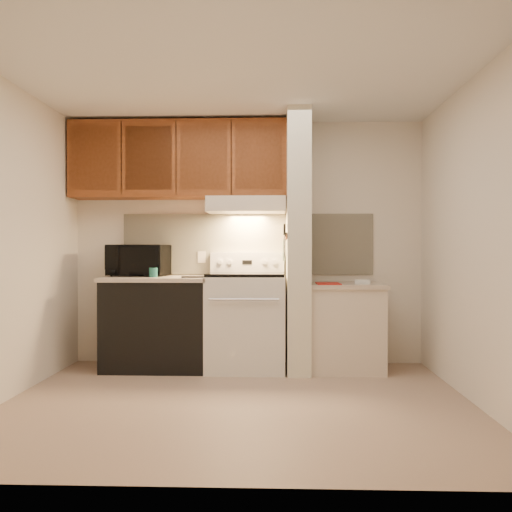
{
  "coord_description": "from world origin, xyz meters",
  "views": [
    {
      "loc": [
        0.28,
        -4.15,
        1.17
      ],
      "look_at": [
        0.11,
        0.75,
        1.12
      ],
      "focal_mm": 38.0,
      "sensor_mm": 36.0,
      "label": 1
    }
  ],
  "objects": [
    {
      "name": "knife_blade_c",
      "position": [
        0.38,
        1.09,
        1.2
      ],
      "size": [
        0.01,
        0.04,
        0.2
      ],
      "primitive_type": "cube",
      "color": "silver",
      "rests_on": "knife_strip"
    },
    {
      "name": "outlet",
      "position": [
        -0.48,
        1.48,
        1.1
      ],
      "size": [
        0.08,
        0.01,
        0.12
      ],
      "primitive_type": "cube",
      "color": "beige",
      "rests_on": "backsplash"
    },
    {
      "name": "red_folder",
      "position": [
        0.79,
        1.0,
        0.85
      ],
      "size": [
        0.23,
        0.3,
        0.01
      ],
      "primitive_type": "cube",
      "rotation": [
        0.0,
        0.0,
        0.03
      ],
      "color": "#B02018",
      "rests_on": "right_countertop"
    },
    {
      "name": "floor",
      "position": [
        0.0,
        0.0,
        0.0
      ],
      "size": [
        3.6,
        3.6,
        0.0
      ],
      "primitive_type": "plane",
      "color": "tan",
      "rests_on": "ground"
    },
    {
      "name": "backsplash",
      "position": [
        0.0,
        1.49,
        1.24
      ],
      "size": [
        2.6,
        0.02,
        0.63
      ],
      "primitive_type": "cube",
      "color": "#ECE4C6",
      "rests_on": "wall_back"
    },
    {
      "name": "cab_gap_c",
      "position": [
        -0.14,
        1.16,
        2.08
      ],
      "size": [
        0.01,
        0.01,
        0.73
      ],
      "primitive_type": "cube",
      "color": "black",
      "rests_on": "upper_cabinets"
    },
    {
      "name": "ceiling",
      "position": [
        0.0,
        0.0,
        2.5
      ],
      "size": [
        3.6,
        3.6,
        0.0
      ],
      "primitive_type": "plane",
      "rotation": [
        3.14,
        0.0,
        0.0
      ],
      "color": "white",
      "rests_on": "wall_back"
    },
    {
      "name": "knife_strip",
      "position": [
        0.39,
        1.1,
        1.32
      ],
      "size": [
        0.02,
        0.42,
        0.04
      ],
      "primitive_type": "cube",
      "color": "black",
      "rests_on": "partition_pillar"
    },
    {
      "name": "range_knob_right_inner",
      "position": [
        0.18,
        1.4,
        1.05
      ],
      "size": [
        0.05,
        0.02,
        0.05
      ],
      "primitive_type": "cylinder",
      "rotation": [
        1.57,
        0.0,
        0.0
      ],
      "color": "silver",
      "rests_on": "range_backguard"
    },
    {
      "name": "cab_door_c",
      "position": [
        -0.42,
        1.17,
        2.08
      ],
      "size": [
        0.46,
        0.01,
        0.63
      ],
      "primitive_type": "cube",
      "color": "brown",
      "rests_on": "upper_cabinets"
    },
    {
      "name": "knife_blade_e",
      "position": [
        0.38,
        1.25,
        1.21
      ],
      "size": [
        0.01,
        0.04,
        0.18
      ],
      "primitive_type": "cube",
      "color": "silver",
      "rests_on": "knife_strip"
    },
    {
      "name": "partition_pillar",
      "position": [
        0.51,
        1.15,
        1.25
      ],
      "size": [
        0.22,
        0.7,
        2.5
      ],
      "primitive_type": "cube",
      "color": "silver",
      "rests_on": "floor"
    },
    {
      "name": "right_countertop",
      "position": [
        0.97,
        1.15,
        0.83
      ],
      "size": [
        0.74,
        0.64,
        0.04
      ],
      "primitive_type": "cube",
      "color": "beige",
      "rests_on": "right_cab_base"
    },
    {
      "name": "range_display",
      "position": [
        0.0,
        1.4,
        1.05
      ],
      "size": [
        0.1,
        0.01,
        0.04
      ],
      "primitive_type": "cube",
      "color": "black",
      "rests_on": "range_backguard"
    },
    {
      "name": "cab_door_b",
      "position": [
        -0.96,
        1.17,
        2.08
      ],
      "size": [
        0.46,
        0.01,
        0.63
      ],
      "primitive_type": "cube",
      "color": "brown",
      "rests_on": "upper_cabinets"
    },
    {
      "name": "range_backguard",
      "position": [
        0.0,
        1.44,
        1.05
      ],
      "size": [
        0.76,
        0.08,
        0.2
      ],
      "primitive_type": "cube",
      "color": "silver",
      "rests_on": "range_body"
    },
    {
      "name": "pillar_trim",
      "position": [
        0.39,
        1.15,
        1.3
      ],
      "size": [
        0.01,
        0.7,
        0.04
      ],
      "primitive_type": "cube",
      "color": "brown",
      "rests_on": "partition_pillar"
    },
    {
      "name": "upper_cabinets",
      "position": [
        -0.69,
        1.32,
        2.08
      ],
      "size": [
        2.18,
        0.33,
        0.77
      ],
      "primitive_type": "cube",
      "color": "brown",
      "rests_on": "wall_back"
    },
    {
      "name": "range_hood",
      "position": [
        0.0,
        1.28,
        1.62
      ],
      "size": [
        0.78,
        0.44,
        0.15
      ],
      "primitive_type": "cube",
      "color": "beige",
      "rests_on": "upper_cabinets"
    },
    {
      "name": "oven_mitt",
      "position": [
        0.38,
        1.32,
        1.17
      ],
      "size": [
        0.03,
        0.09,
        0.21
      ],
      "primitive_type": "cube",
      "color": "gray",
      "rests_on": "partition_pillar"
    },
    {
      "name": "teal_jar",
      "position": [
        -0.9,
        1.06,
        0.96
      ],
      "size": [
        0.11,
        0.11,
        0.09
      ],
      "primitive_type": "cylinder",
      "rotation": [
        0.0,
        0.0,
        -0.42
      ],
      "color": "#1C5C55",
      "rests_on": "left_countertop"
    },
    {
      "name": "dishwasher_front",
      "position": [
        -0.88,
        1.17,
        0.43
      ],
      "size": [
        1.0,
        0.63,
        0.87
      ],
      "primitive_type": "cube",
      "color": "black",
      "rests_on": "floor"
    },
    {
      "name": "hood_lip",
      "position": [
        0.0,
        1.07,
        1.58
      ],
      "size": [
        0.78,
        0.04,
        0.06
      ],
      "primitive_type": "cube",
      "color": "beige",
      "rests_on": "range_hood"
    },
    {
      "name": "microwave",
      "position": [
        -1.1,
        1.31,
        1.07
      ],
      "size": [
        0.61,
        0.44,
        0.32
      ],
      "primitive_type": "imported",
      "rotation": [
        0.0,
        0.0,
        -0.1
      ],
      "color": "black",
      "rests_on": "left_countertop"
    },
    {
      "name": "wall_left",
      "position": [
        -1.8,
        0.0,
        1.25
      ],
      "size": [
        0.02,
        3.0,
        2.5
      ],
      "primitive_type": "cube",
      "color": "white",
      "rests_on": "floor"
    },
    {
      "name": "knife_handle_e",
      "position": [
        0.38,
        1.25,
        1.37
      ],
      "size": [
        0.02,
        0.02,
        0.1
      ],
      "primitive_type": "cylinder",
      "color": "black",
      "rests_on": "knife_strip"
    },
    {
      "name": "cab_gap_b",
      "position": [
        -0.69,
        1.16,
        2.08
      ],
      "size": [
        0.01,
        0.01,
        0.73
      ],
      "primitive_type": "cube",
      "color": "black",
      "rests_on": "upper_cabinets"
    },
    {
      "name": "cab_door_d",
      "position": [
        0.13,
        1.17,
        2.08
      ],
      "size": [
        0.46,
        0.01,
        0.63
      ],
      "primitive_type": "cube",
      "color": "brown",
      "rests_on": "upper_cabinets"
    },
    {
      "name": "oven_handle",
      "position": [
        0.0,
        0.8,
        0.72
      ],
      "size": [
        0.65,
        0.02,
        0.02
      ],
      "primitive_type": "cylinder",
      "rotation": [
        0.0,
        1.57,
        0.0
      ],
      "color": "silver",
      "rests_on": "range_body"
    },
    {
      "name": "cooktop",
      "position": [
        0.0,
        1.16,
        0.94
      ],
      "size": [
        0.74,
        0.64,
        0.03
      ],
      "primitive_type": "cube",
      "color": "black",
      "rests_on": "range_body"
    },
    {
      "name": "knife_blade_a",
      "position": [
        0.38,
        0.93,
        1.22
      ],
      "size": [
        0.01,
        0.03,
        0.16
      ],
      "primitive_type": "cube",
      "color": "silver",
      "rests_on": "knife_strip"
    },
    {
      "name": "knife_blade_d",
      "position": [
        0.38,
        1.17,
        1.22
      ],
      "size": [
        0.01,
        0.04,
        0.16
      ],
      "primitive_type": "cube",
      "color": "silver",
      "rests_on": "knife_strip"
    },
    {
      "name": "knife_handle_a",
      "position": [
        0.38,
        0.94,
        1.37
      ],
      "size": [
        0.02,
        0.02,
        0.1
      ],
      "primitive_type": "cylinder",
      "color": "black",
      "rests_on": "knife_strip"
    },
    {
      "name": "knife_blade_b",
      "position": [
        0.38,
        1.02,
        1.21
      ],
      "size": [
        0.01,
        0.04,
        0.18
      ],
      "primitive_type": "cube",
      "color": "silver",
      "rests_on": "knife_strip"
    },
    {
      "name": "range_body",
      "position": [
        0.0,
        1.16,
        0.46
      ],
      "size": [
        0.76,
        0.65,
        0.92
      ],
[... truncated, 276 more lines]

